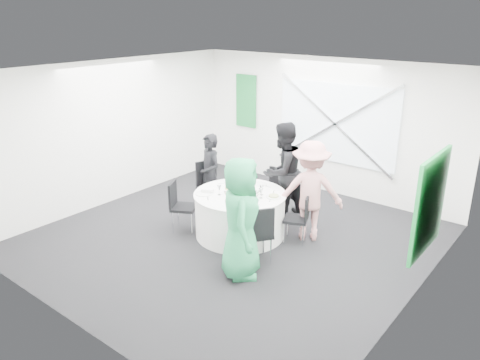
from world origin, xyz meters
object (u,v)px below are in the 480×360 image
Objects in this scene: person_man_back_left at (210,175)px; chair_back at (275,187)px; banquet_table at (240,214)px; person_woman_green at (241,218)px; clear_water_bottle at (227,187)px; chair_back_left at (209,183)px; chair_front_right at (258,230)px; green_water_bottle at (252,189)px; chair_front_left at (179,203)px; person_woman_pink at (310,191)px; chair_back_right at (300,215)px; person_man_back at (282,172)px.

chair_back is at bearing 62.57° from person_man_back_left.
person_woman_green is at bearing -51.11° from banquet_table.
chair_back_left is at bearing 149.33° from clear_water_bottle.
banquet_table is at bearing -90.00° from chair_front_right.
green_water_bottle is at bearing 4.70° from person_man_back_left.
green_water_bottle reaches higher than chair_back_left.
chair_front_right is at bearing -121.89° from chair_front_left.
green_water_bottle is (0.34, -1.18, 0.38)m from chair_back.
person_man_back_left is at bearing -81.81° from chair_front_right.
person_woman_pink is at bearing -32.86° from chair_back.
chair_back_right is 2.10m from chair_front_left.
person_man_back is at bearing 93.42° from green_water_bottle.
chair_back_left is 3.46× the size of clear_water_bottle.
person_man_back_left is 0.91× the size of person_woman_pink.
banquet_table is at bearing -0.00° from person_man_back.
person_woman_green is at bearing -105.69° from chair_back_left.
chair_back_right is 2.92× the size of clear_water_bottle.
chair_back_left is 1.08m from clear_water_bottle.
person_man_back_left reaches higher than chair_back_right.
person_woman_green is at bearing -134.78° from chair_front_left.
chair_back is 2.78× the size of green_water_bottle.
chair_back_right is at bearing 61.62° from person_man_back.
chair_front_left is 1.85m from person_woman_green.
chair_back_right is at bearing 50.94° from person_woman_pink.
person_woman_pink is 1.38m from clear_water_bottle.
person_woman_pink is (0.03, 0.23, 0.37)m from chair_back_right.
chair_back_left is 0.58× the size of person_woman_pink.
banquet_table is 1.74× the size of chair_front_left.
chair_front_right is 3.31× the size of clear_water_bottle.
clear_water_bottle is (-0.37, -1.12, -0.04)m from person_man_back.
chair_back_left is at bearing -54.89° from person_man_back.
person_woman_pink is 5.55× the size of green_water_bottle.
person_man_back is at bearing -39.18° from chair_back.
person_man_back is at bearing -121.98° from chair_front_right.
person_woman_green is 1.35m from clear_water_bottle.
chair_back_left is 1.43m from person_man_back.
clear_water_bottle is (-1.14, -0.50, 0.39)m from chair_back_right.
person_woman_pink is (2.00, 0.26, 0.08)m from person_man_back_left.
person_man_back_left reaches higher than chair_back_left.
chair_back_left is at bearing -20.23° from chair_front_left.
person_woman_green is (1.89, -1.43, 0.31)m from chair_back_left.
chair_back_right is 1.01m from chair_front_right.
person_man_back reaches higher than chair_front_right.
person_man_back_left is (-1.01, 0.37, 0.39)m from banquet_table.
chair_back is at bearing -29.89° from chair_back_left.
chair_back is 1.02× the size of chair_back_right.
person_man_back is (0.18, 1.01, 0.53)m from banquet_table.
chair_back_right is at bearing -93.25° from chair_front_left.
chair_front_right is at bearing -67.64° from chair_back.
chair_back_left is 2.17m from chair_front_right.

